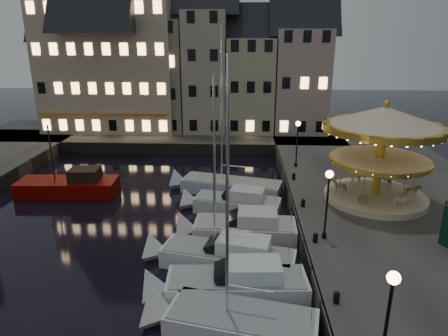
# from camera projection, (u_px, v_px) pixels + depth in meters

# --- Properties ---
(ground) EXTENTS (160.00, 160.00, 0.00)m
(ground) POSITION_uv_depth(u_px,v_px,m) (200.00, 263.00, 23.13)
(ground) COLOR black
(ground) RESTS_ON ground
(quay_east) EXTENTS (16.00, 56.00, 1.30)m
(quay_east) POSITION_uv_depth(u_px,v_px,m) (407.00, 214.00, 27.98)
(quay_east) COLOR #474442
(quay_east) RESTS_ON ground
(quay_north) EXTENTS (44.00, 12.00, 1.30)m
(quay_north) POSITION_uv_depth(u_px,v_px,m) (160.00, 136.00, 49.84)
(quay_north) COLOR #474442
(quay_north) RESTS_ON ground
(quaywall_e) EXTENTS (0.15, 44.00, 1.30)m
(quaywall_e) POSITION_uv_depth(u_px,v_px,m) (293.00, 212.00, 28.34)
(quaywall_e) COLOR #47423A
(quaywall_e) RESTS_ON ground
(quaywall_n) EXTENTS (48.00, 0.15, 1.30)m
(quaywall_n) POSITION_uv_depth(u_px,v_px,m) (167.00, 149.00, 44.06)
(quaywall_n) COLOR #47423A
(quaywall_n) RESTS_ON ground
(streetlamp_a) EXTENTS (0.44, 0.44, 4.17)m
(streetlamp_a) POSITION_uv_depth(u_px,v_px,m) (389.00, 311.00, 13.01)
(streetlamp_a) COLOR black
(streetlamp_a) RESTS_ON quay_east
(streetlamp_b) EXTENTS (0.44, 0.44, 4.17)m
(streetlamp_b) POSITION_uv_depth(u_px,v_px,m) (328.00, 195.00, 22.49)
(streetlamp_b) COLOR black
(streetlamp_b) RESTS_ON quay_east
(streetlamp_c) EXTENTS (0.44, 0.44, 4.17)m
(streetlamp_c) POSITION_uv_depth(u_px,v_px,m) (297.00, 137.00, 35.29)
(streetlamp_c) COLOR black
(streetlamp_c) RESTS_ON quay_east
(bollard_a) EXTENTS (0.30, 0.30, 0.57)m
(bollard_a) POSITION_uv_depth(u_px,v_px,m) (337.00, 297.00, 17.59)
(bollard_a) COLOR black
(bollard_a) RESTS_ON quay_east
(bollard_b) EXTENTS (0.30, 0.30, 0.57)m
(bollard_b) POSITION_uv_depth(u_px,v_px,m) (315.00, 237.00, 22.80)
(bollard_b) COLOR black
(bollard_b) RESTS_ON quay_east
(bollard_c) EXTENTS (0.30, 0.30, 0.57)m
(bollard_c) POSITION_uv_depth(u_px,v_px,m) (303.00, 203.00, 27.54)
(bollard_c) COLOR black
(bollard_c) RESTS_ON quay_east
(bollard_d) EXTENTS (0.30, 0.30, 0.57)m
(bollard_d) POSITION_uv_depth(u_px,v_px,m) (294.00, 176.00, 32.76)
(bollard_d) COLOR black
(bollard_d) RESTS_ON quay_east
(townhouse_na) EXTENTS (5.50, 8.00, 12.80)m
(townhouse_na) POSITION_uv_depth(u_px,v_px,m) (69.00, 76.00, 50.02)
(townhouse_na) COLOR slate
(townhouse_na) RESTS_ON quay_north
(townhouse_nb) EXTENTS (6.16, 8.00, 13.80)m
(townhouse_nb) POSITION_uv_depth(u_px,v_px,m) (112.00, 72.00, 49.62)
(townhouse_nb) COLOR slate
(townhouse_nb) RESTS_ON quay_north
(townhouse_nc) EXTENTS (6.82, 8.00, 14.80)m
(townhouse_nc) POSITION_uv_depth(u_px,v_px,m) (160.00, 68.00, 49.18)
(townhouse_nc) COLOR gray
(townhouse_nc) RESTS_ON quay_north
(townhouse_nd) EXTENTS (5.50, 8.00, 15.80)m
(townhouse_nd) POSITION_uv_depth(u_px,v_px,m) (206.00, 64.00, 48.76)
(townhouse_nd) COLOR #AA9C8A
(townhouse_nd) RESTS_ON quay_north
(townhouse_ne) EXTENTS (6.16, 8.00, 12.80)m
(townhouse_ne) POSITION_uv_depth(u_px,v_px,m) (250.00, 77.00, 48.99)
(townhouse_ne) COLOR tan
(townhouse_ne) RESTS_ON quay_north
(townhouse_nf) EXTENTS (6.82, 8.00, 13.80)m
(townhouse_nf) POSITION_uv_depth(u_px,v_px,m) (300.00, 73.00, 48.56)
(townhouse_nf) COLOR #B2968E
(townhouse_nf) RESTS_ON quay_north
(hotel_corner) EXTENTS (17.60, 9.00, 16.80)m
(hotel_corner) POSITION_uv_depth(u_px,v_px,m) (111.00, 60.00, 49.14)
(hotel_corner) COLOR #C5B098
(hotel_corner) RESTS_ON quay_north
(motorboat_a) EXTENTS (7.66, 3.95, 12.68)m
(motorboat_a) POSITION_uv_depth(u_px,v_px,m) (229.00, 322.00, 17.56)
(motorboat_a) COLOR silver
(motorboat_a) RESTS_ON ground
(motorboat_b) EXTENTS (8.12, 2.75, 2.15)m
(motorboat_b) POSITION_uv_depth(u_px,v_px,m) (229.00, 285.00, 20.01)
(motorboat_b) COLOR silver
(motorboat_b) RESTS_ON ground
(motorboat_c) EXTENTS (8.62, 3.86, 11.41)m
(motorboat_c) POSITION_uv_depth(u_px,v_px,m) (221.00, 256.00, 22.62)
(motorboat_c) COLOR silver
(motorboat_c) RESTS_ON ground
(motorboat_d) EXTENTS (7.62, 2.74, 2.15)m
(motorboat_d) POSITION_uv_depth(u_px,v_px,m) (239.00, 229.00, 25.89)
(motorboat_d) COLOR silver
(motorboat_d) RESTS_ON ground
(motorboat_e) EXTENTS (7.41, 3.48, 2.15)m
(motorboat_e) POSITION_uv_depth(u_px,v_px,m) (232.00, 204.00, 29.77)
(motorboat_e) COLOR silver
(motorboat_e) RESTS_ON ground
(motorboat_f) EXTENTS (9.30, 4.49, 12.36)m
(motorboat_f) POSITION_uv_depth(u_px,v_px,m) (224.00, 186.00, 33.55)
(motorboat_f) COLOR silver
(motorboat_f) RESTS_ON ground
(red_fishing_boat) EXTENTS (8.07, 3.17, 6.08)m
(red_fishing_boat) POSITION_uv_depth(u_px,v_px,m) (70.00, 187.00, 32.92)
(red_fishing_boat) COLOR #730500
(red_fishing_boat) RESTS_ON ground
(carousel) EXTENTS (8.19, 8.19, 7.17)m
(carousel) POSITION_uv_depth(u_px,v_px,m) (383.00, 136.00, 27.35)
(carousel) COLOR beige
(carousel) RESTS_ON quay_east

